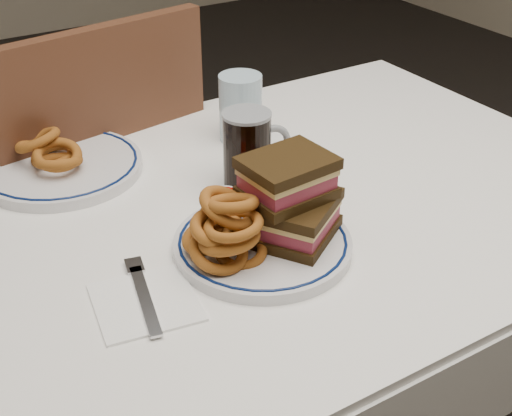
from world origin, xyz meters
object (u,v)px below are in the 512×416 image
main_plate (263,244)px  beer_mug (249,150)px  reuben_sandwich (293,198)px  chair_far (90,209)px  far_plate (61,166)px

main_plate → beer_mug: bearing=64.7°
main_plate → reuben_sandwich: size_ratio=1.69×
chair_far → beer_mug: size_ratio=7.06×
chair_far → beer_mug: (0.15, -0.43, 0.29)m
chair_far → main_plate: size_ratio=3.63×
beer_mug → far_plate: beer_mug is taller
far_plate → reuben_sandwich: bearing=-61.9°
chair_far → far_plate: (-0.10, -0.21, 0.23)m
main_plate → beer_mug: (0.08, 0.18, 0.06)m
reuben_sandwich → beer_mug: bearing=78.1°
chair_far → main_plate: chair_far is taller
beer_mug → reuben_sandwich: bearing=-101.9°
reuben_sandwich → beer_mug: 0.19m
beer_mug → far_plate: size_ratio=0.48×
chair_far → reuben_sandwich: size_ratio=6.14×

